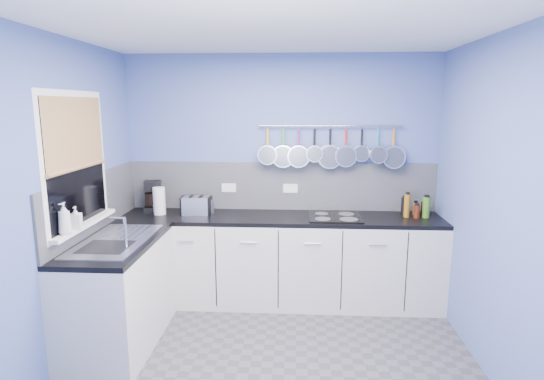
# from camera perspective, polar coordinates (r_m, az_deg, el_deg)

# --- Properties ---
(floor) EXTENTS (3.20, 3.00, 0.02)m
(floor) POSITION_cam_1_polar(r_m,az_deg,el_deg) (3.66, 0.09, -22.15)
(floor) COLOR #47474C
(floor) RESTS_ON ground
(ceiling) EXTENTS (3.20, 3.00, 0.02)m
(ceiling) POSITION_cam_1_polar(r_m,az_deg,el_deg) (3.11, 0.11, 20.61)
(ceiling) COLOR white
(ceiling) RESTS_ON ground
(wall_back) EXTENTS (3.20, 0.02, 2.50)m
(wall_back) POSITION_cam_1_polar(r_m,az_deg,el_deg) (4.63, 1.17, 1.76)
(wall_back) COLOR #4F63A5
(wall_back) RESTS_ON ground
(wall_front) EXTENTS (3.20, 0.02, 2.50)m
(wall_front) POSITION_cam_1_polar(r_m,az_deg,el_deg) (1.73, -2.88, -14.31)
(wall_front) COLOR #4F63A5
(wall_front) RESTS_ON ground
(wall_left) EXTENTS (0.02, 3.00, 2.50)m
(wall_left) POSITION_cam_1_polar(r_m,az_deg,el_deg) (3.62, -26.28, -1.96)
(wall_left) COLOR #4F63A5
(wall_left) RESTS_ON ground
(wall_right) EXTENTS (0.02, 3.00, 2.50)m
(wall_right) POSITION_cam_1_polar(r_m,az_deg,el_deg) (3.46, 27.82, -2.65)
(wall_right) COLOR #4F63A5
(wall_right) RESTS_ON ground
(backsplash_back) EXTENTS (3.20, 0.02, 0.50)m
(backsplash_back) POSITION_cam_1_polar(r_m,az_deg,el_deg) (4.63, 1.16, 0.50)
(backsplash_back) COLOR gray
(backsplash_back) RESTS_ON wall_back
(backsplash_left) EXTENTS (0.02, 1.80, 0.50)m
(backsplash_left) POSITION_cam_1_polar(r_m,az_deg,el_deg) (4.15, -21.86, -1.51)
(backsplash_left) COLOR gray
(backsplash_left) RESTS_ON wall_left
(cabinet_run_back) EXTENTS (3.20, 0.60, 0.86)m
(cabinet_run_back) POSITION_cam_1_polar(r_m,az_deg,el_deg) (4.54, 0.98, -9.14)
(cabinet_run_back) COLOR beige
(cabinet_run_back) RESTS_ON ground
(worktop_back) EXTENTS (3.20, 0.60, 0.04)m
(worktop_back) POSITION_cam_1_polar(r_m,az_deg,el_deg) (4.41, 1.00, -3.63)
(worktop_back) COLOR black
(worktop_back) RESTS_ON cabinet_run_back
(cabinet_run_left) EXTENTS (0.60, 1.20, 0.86)m
(cabinet_run_left) POSITION_cam_1_polar(r_m,az_deg,el_deg) (3.99, -19.13, -12.69)
(cabinet_run_left) COLOR beige
(cabinet_run_left) RESTS_ON ground
(worktop_left) EXTENTS (0.60, 1.20, 0.04)m
(worktop_left) POSITION_cam_1_polar(r_m,az_deg,el_deg) (3.83, -19.55, -6.50)
(worktop_left) COLOR black
(worktop_left) RESTS_ON cabinet_run_left
(window_frame) EXTENTS (0.01, 1.00, 1.10)m
(window_frame) POSITION_cam_1_polar(r_m,az_deg,el_deg) (3.82, -24.00, 3.41)
(window_frame) COLOR white
(window_frame) RESTS_ON wall_left
(window_glass) EXTENTS (0.01, 0.90, 1.00)m
(window_glass) POSITION_cam_1_polar(r_m,az_deg,el_deg) (3.81, -23.93, 3.41)
(window_glass) COLOR black
(window_glass) RESTS_ON wall_left
(bamboo_blind) EXTENTS (0.01, 0.90, 0.55)m
(bamboo_blind) POSITION_cam_1_polar(r_m,az_deg,el_deg) (3.79, -24.09, 6.78)
(bamboo_blind) COLOR tan
(bamboo_blind) RESTS_ON wall_left
(window_sill) EXTENTS (0.10, 0.98, 0.03)m
(window_sill) POSITION_cam_1_polar(r_m,az_deg,el_deg) (3.90, -23.09, -4.11)
(window_sill) COLOR white
(window_sill) RESTS_ON wall_left
(sink_unit) EXTENTS (0.50, 0.95, 0.01)m
(sink_unit) POSITION_cam_1_polar(r_m,az_deg,el_deg) (3.83, -19.57, -6.16)
(sink_unit) COLOR silver
(sink_unit) RESTS_ON worktop_left
(mixer_tap) EXTENTS (0.12, 0.08, 0.26)m
(mixer_tap) POSITION_cam_1_polar(r_m,az_deg,el_deg) (3.57, -18.44, -5.18)
(mixer_tap) COLOR silver
(mixer_tap) RESTS_ON worktop_left
(socket_left) EXTENTS (0.15, 0.01, 0.09)m
(socket_left) POSITION_cam_1_polar(r_m,az_deg,el_deg) (4.67, -5.60, 0.30)
(socket_left) COLOR white
(socket_left) RESTS_ON backsplash_back
(socket_right) EXTENTS (0.15, 0.01, 0.09)m
(socket_right) POSITION_cam_1_polar(r_m,az_deg,el_deg) (4.62, 2.39, 0.21)
(socket_right) COLOR white
(socket_right) RESTS_ON backsplash_back
(pot_rail) EXTENTS (1.45, 0.02, 0.02)m
(pot_rail) POSITION_cam_1_polar(r_m,az_deg,el_deg) (4.53, 7.57, 8.21)
(pot_rail) COLOR silver
(pot_rail) RESTS_ON wall_back
(soap_bottle_a) EXTENTS (0.11, 0.11, 0.24)m
(soap_bottle_a) POSITION_cam_1_polar(r_m,az_deg,el_deg) (3.57, -25.27, -3.35)
(soap_bottle_a) COLOR white
(soap_bottle_a) RESTS_ON window_sill
(soap_bottle_b) EXTENTS (0.09, 0.09, 0.17)m
(soap_bottle_b) POSITION_cam_1_polar(r_m,az_deg,el_deg) (3.72, -24.05, -3.26)
(soap_bottle_b) COLOR white
(soap_bottle_b) RESTS_ON window_sill
(paper_towel) EXTENTS (0.15, 0.15, 0.27)m
(paper_towel) POSITION_cam_1_polar(r_m,az_deg,el_deg) (4.59, -14.38, -1.37)
(paper_towel) COLOR white
(paper_towel) RESTS_ON worktop_back
(coffee_maker) EXTENTS (0.22, 0.24, 0.32)m
(coffee_maker) POSITION_cam_1_polar(r_m,az_deg,el_deg) (4.71, -15.19, -0.83)
(coffee_maker) COLOR black
(coffee_maker) RESTS_ON worktop_back
(toaster) EXTENTS (0.30, 0.19, 0.18)m
(toaster) POSITION_cam_1_polar(r_m,az_deg,el_deg) (4.52, -9.74, -1.98)
(toaster) COLOR silver
(toaster) RESTS_ON worktop_back
(canister) EXTENTS (0.11, 0.11, 0.14)m
(canister) POSITION_cam_1_polar(r_m,az_deg,el_deg) (4.54, -8.09, -2.14)
(canister) COLOR silver
(canister) RESTS_ON worktop_back
(hob) EXTENTS (0.51, 0.45, 0.01)m
(hob) POSITION_cam_1_polar(r_m,az_deg,el_deg) (4.38, 8.13, -3.48)
(hob) COLOR black
(hob) RESTS_ON worktop_back
(pan_0) EXTENTS (0.20, 0.10, 0.39)m
(pan_0) POSITION_cam_1_polar(r_m,az_deg,el_deg) (4.53, -0.56, 5.82)
(pan_0) COLOR silver
(pan_0) RESTS_ON pot_rail
(pan_1) EXTENTS (0.23, 0.08, 0.42)m
(pan_1) POSITION_cam_1_polar(r_m,az_deg,el_deg) (4.52, 1.46, 5.61)
(pan_1) COLOR silver
(pan_1) RESTS_ON pot_rail
(pan_2) EXTENTS (0.23, 0.09, 0.42)m
(pan_2) POSITION_cam_1_polar(r_m,az_deg,el_deg) (4.52, 3.48, 5.61)
(pan_2) COLOR silver
(pan_2) RESTS_ON pot_rail
(pan_3) EXTENTS (0.17, 0.10, 0.36)m
(pan_3) POSITION_cam_1_polar(r_m,az_deg,el_deg) (4.52, 5.51, 5.96)
(pan_3) COLOR silver
(pan_3) RESTS_ON pot_rail
(pan_4) EXTENTS (0.24, 0.06, 0.43)m
(pan_4) POSITION_cam_1_polar(r_m,az_deg,el_deg) (4.53, 7.51, 5.47)
(pan_4) COLOR silver
(pan_4) RESTS_ON pot_rail
(pan_5) EXTENTS (0.22, 0.08, 0.41)m
(pan_5) POSITION_cam_1_polar(r_m,az_deg,el_deg) (4.55, 9.52, 5.56)
(pan_5) COLOR silver
(pan_5) RESTS_ON pot_rail
(pan_6) EXTENTS (0.17, 0.06, 0.36)m
(pan_6) POSITION_cam_1_polar(r_m,az_deg,el_deg) (4.56, 11.52, 5.86)
(pan_6) COLOR silver
(pan_6) RESTS_ON pot_rail
(pan_7) EXTENTS (0.18, 0.13, 0.37)m
(pan_7) POSITION_cam_1_polar(r_m,az_deg,el_deg) (4.59, 13.49, 5.74)
(pan_7) COLOR silver
(pan_7) RESTS_ON pot_rail
(pan_8) EXTENTS (0.23, 0.09, 0.42)m
(pan_8) POSITION_cam_1_polar(r_m,az_deg,el_deg) (4.62, 15.42, 5.34)
(pan_8) COLOR silver
(pan_8) RESTS_ON pot_rail
(condiment_0) EXTENTS (0.07, 0.07, 0.13)m
(condiment_0) POSITION_cam_1_polar(r_m,az_deg,el_deg) (4.68, 19.09, -2.28)
(condiment_0) COLOR black
(condiment_0) RESTS_ON worktop_back
(condiment_1) EXTENTS (0.05, 0.05, 0.12)m
(condiment_1) POSITION_cam_1_polar(r_m,az_deg,el_deg) (4.67, 18.05, -2.32)
(condiment_1) COLOR olive
(condiment_1) RESTS_ON worktop_back
(condiment_2) EXTENTS (0.07, 0.07, 0.18)m
(condiment_2) POSITION_cam_1_polar(r_m,az_deg,el_deg) (4.63, 16.77, -2.02)
(condiment_2) COLOR black
(condiment_2) RESTS_ON worktop_back
(condiment_3) EXTENTS (0.07, 0.07, 0.21)m
(condiment_3) POSITION_cam_1_polar(r_m,az_deg,el_deg) (4.57, 19.31, -2.13)
(condiment_3) COLOR #3F721E
(condiment_3) RESTS_ON worktop_back
(condiment_4) EXTENTS (0.06, 0.06, 0.13)m
(condiment_4) POSITION_cam_1_polar(r_m,az_deg,el_deg) (4.54, 18.21, -2.66)
(condiment_4) COLOR #4C190C
(condiment_4) RESTS_ON worktop_back
(condiment_5) EXTENTS (0.06, 0.06, 0.23)m
(condiment_5) POSITION_cam_1_polar(r_m,az_deg,el_deg) (4.53, 17.04, -1.95)
(condiment_5) COLOR #8C5914
(condiment_5) RESTS_ON worktop_back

